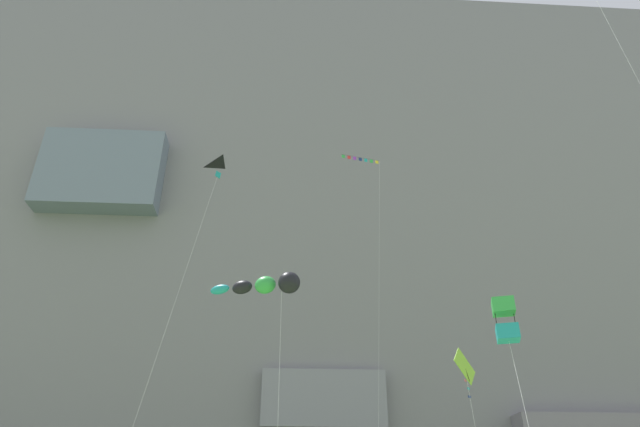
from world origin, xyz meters
name	(u,v)px	position (x,y,z in m)	size (l,w,h in m)	color
cliff_face	(315,255)	(-0.02, 69.24, 35.58)	(180.00, 33.46, 71.21)	gray
kite_delta_upper_left	(222,181)	(-8.37, 30.63, 23.07)	(4.12, 7.35, 23.73)	black
kite_banner_upper_right	(364,203)	(2.54, 39.26, 26.77)	(3.65, 2.27, 31.63)	black
kite_delta_low_right	(607,7)	(12.32, 17.91, 26.51)	(1.29, 3.99, 28.91)	red
kite_windsock_mid_center	(267,285)	(-4.68, 22.75, 12.61)	(4.49, 4.20, 13.08)	black
kite_diamond_far_right	(465,370)	(6.08, 29.04, 10.38)	(1.57, 1.87, 11.63)	#8CCC33
kite_box_near_cliff	(506,320)	(4.17, 18.06, 9.60)	(1.86, 4.77, 10.40)	green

